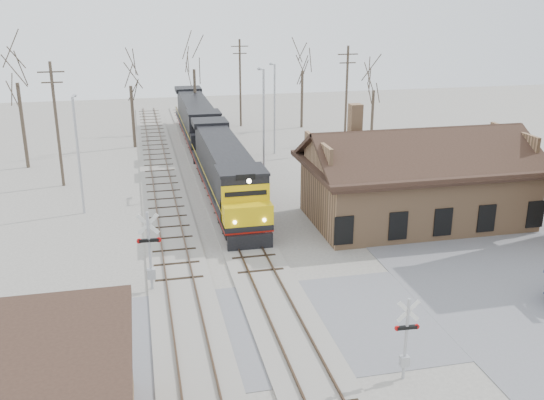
{
  "coord_description": "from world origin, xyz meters",
  "views": [
    {
      "loc": [
        -6.15,
        -24.07,
        14.59
      ],
      "look_at": [
        1.32,
        9.0,
        3.2
      ],
      "focal_mm": 40.0,
      "sensor_mm": 36.0,
      "label": 1
    }
  ],
  "objects": [
    {
      "name": "depot",
      "position": [
        11.99,
        12.0,
        2.41
      ],
      "size": [
        15.2,
        9.31,
        7.9
      ],
      "color": "#A17753",
      "rests_on": "ground"
    },
    {
      "name": "tree_e",
      "position": [
        18.34,
        35.89,
        6.15
      ],
      "size": [
        3.53,
        3.53,
        8.66
      ],
      "color": "#382D23",
      "rests_on": "ground"
    },
    {
      "name": "ground",
      "position": [
        0.0,
        0.0,
        0.0
      ],
      "size": [
        140.0,
        140.0,
        0.0
      ],
      "primitive_type": "plane",
      "color": "#A29D92",
      "rests_on": "ground"
    },
    {
      "name": "tree_d",
      "position": [
        12.75,
        43.82,
        7.63
      ],
      "size": [
        4.38,
        4.38,
        10.72
      ],
      "color": "#382D23",
      "rests_on": "ground"
    },
    {
      "name": "streetlight_b",
      "position": [
        3.56,
        21.99,
        5.23
      ],
      "size": [
        0.25,
        2.04,
        9.38
      ],
      "color": "#A5A8AD",
      "rests_on": "ground"
    },
    {
      "name": "track_main",
      "position": [
        0.0,
        15.0,
        0.07
      ],
      "size": [
        3.4,
        90.0,
        0.24
      ],
      "color": "#A29D92",
      "rests_on": "ground"
    },
    {
      "name": "track_siding",
      "position": [
        -4.5,
        15.0,
        0.07
      ],
      "size": [
        3.4,
        90.0,
        0.24
      ],
      "color": "#A29D92",
      "rests_on": "ground"
    },
    {
      "name": "locomotive_lead",
      "position": [
        0.0,
        18.59,
        2.35
      ],
      "size": [
        3.01,
        20.14,
        4.47
      ],
      "color": "black",
      "rests_on": "ground"
    },
    {
      "name": "crossbuck_far",
      "position": [
        -5.98,
        5.1,
        2.04
      ],
      "size": [
        1.25,
        0.33,
        4.38
      ],
      "rotation": [
        0.0,
        0.0,
        3.1
      ],
      "color": "#A5A8AD",
      "rests_on": "ground"
    },
    {
      "name": "utility_pole_c",
      "position": [
        13.82,
        31.63,
        5.35
      ],
      "size": [
        2.0,
        0.24,
        10.24
      ],
      "color": "#382D23",
      "rests_on": "ground"
    },
    {
      "name": "tree_c",
      "position": [
        0.51,
        45.19,
        8.01
      ],
      "size": [
        4.59,
        4.59,
        11.25
      ],
      "color": "#382D23",
      "rests_on": "ground"
    },
    {
      "name": "crossbuck_near",
      "position": [
        3.59,
        -4.91,
        1.71
      ],
      "size": [
        1.02,
        0.27,
        3.58
      ],
      "rotation": [
        0.0,
        0.0,
        -0.05
      ],
      "color": "#A5A8AD",
      "rests_on": "ground"
    },
    {
      "name": "streetlight_c",
      "position": [
        6.82,
        32.36,
        4.85
      ],
      "size": [
        0.25,
        2.04,
        8.64
      ],
      "color": "#A5A8AD",
      "rests_on": "ground"
    },
    {
      "name": "locomotive_trailing",
      "position": [
        0.0,
        39.01,
        2.35
      ],
      "size": [
        3.01,
        20.14,
        4.23
      ],
      "color": "black",
      "rests_on": "ground"
    },
    {
      "name": "utility_pole_a",
      "position": [
        -12.34,
        25.66,
        5.19
      ],
      "size": [
        2.0,
        0.24,
        9.93
      ],
      "color": "#382D23",
      "rests_on": "ground"
    },
    {
      "name": "tree_a",
      "position": [
        -16.0,
        32.17,
        8.8
      ],
      "size": [
        5.04,
        5.04,
        12.35
      ],
      "color": "#382D23",
      "rests_on": "ground"
    },
    {
      "name": "utility_pole_b",
      "position": [
        5.89,
        46.05,
        5.25
      ],
      "size": [
        2.0,
        0.24,
        10.05
      ],
      "color": "#382D23",
      "rests_on": "ground"
    },
    {
      "name": "streetlight_a",
      "position": [
        -10.25,
        18.52,
        4.67
      ],
      "size": [
        0.25,
        2.04,
        8.28
      ],
      "color": "#A5A8AD",
      "rests_on": "ground"
    },
    {
      "name": "tree_b",
      "position": [
        -6.52,
        38.02,
        7.23
      ],
      "size": [
        4.14,
        4.14,
        10.15
      ],
      "color": "#382D23",
      "rests_on": "ground"
    },
    {
      "name": "road",
      "position": [
        0.0,
        0.0,
        0.01
      ],
      "size": [
        60.0,
        9.0,
        0.03
      ],
      "primitive_type": "cube",
      "color": "slate",
      "rests_on": "ground"
    }
  ]
}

